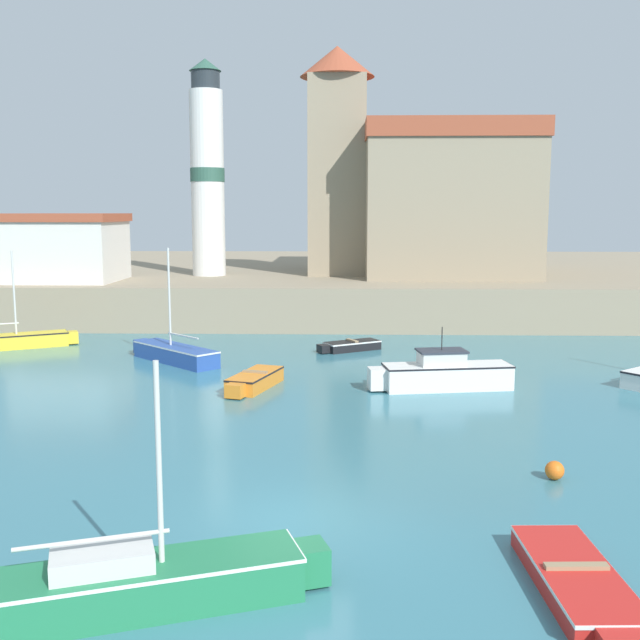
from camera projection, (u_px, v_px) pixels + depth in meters
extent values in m
plane|color=teal|center=(298.00, 521.00, 16.68)|extent=(200.00, 200.00, 0.00)
cube|color=gray|center=(330.00, 280.00, 61.73)|extent=(120.00, 40.00, 2.58)
cube|color=#237A4C|center=(138.00, 587.00, 12.94)|extent=(5.78, 3.09, 0.82)
cube|color=#237A4C|center=(310.00, 562.00, 13.87)|extent=(0.79, 0.87, 0.69)
cube|color=white|center=(137.00, 567.00, 12.89)|extent=(5.84, 3.13, 0.07)
cylinder|color=silver|center=(159.00, 463.00, 12.75)|extent=(0.10, 0.10, 3.57)
cylinder|color=silver|center=(93.00, 540.00, 12.59)|extent=(2.43, 0.91, 0.08)
cube|color=silver|center=(102.00, 560.00, 12.69)|extent=(1.91, 1.42, 0.36)
cube|color=orange|center=(255.00, 380.00, 29.35)|extent=(2.05, 3.35, 0.59)
cube|color=orange|center=(235.00, 391.00, 27.63)|extent=(0.78, 0.70, 0.50)
cube|color=black|center=(255.00, 374.00, 29.32)|extent=(2.07, 3.39, 0.07)
cube|color=#997F5B|center=(255.00, 372.00, 29.31)|extent=(1.02, 0.49, 0.08)
cube|color=black|center=(272.00, 370.00, 30.93)|extent=(0.25, 0.25, 0.36)
cube|color=red|center=(576.00, 579.00, 13.64)|extent=(1.52, 3.83, 0.41)
cube|color=white|center=(576.00, 570.00, 13.62)|extent=(1.53, 3.87, 0.07)
cube|color=#997F5B|center=(576.00, 566.00, 13.61)|extent=(1.17, 0.25, 0.08)
cube|color=#284C9E|center=(176.00, 354.00, 34.29)|extent=(4.58, 4.48, 0.76)
cube|color=#284C9E|center=(143.00, 346.00, 36.31)|extent=(0.89, 0.89, 0.65)
cube|color=white|center=(175.00, 347.00, 34.24)|extent=(4.62, 4.53, 0.07)
cylinder|color=silver|center=(169.00, 297.00, 34.19)|extent=(0.10, 0.10, 4.47)
cylinder|color=silver|center=(183.00, 336.00, 33.70)|extent=(1.72, 1.67, 0.08)
cube|color=black|center=(352.00, 346.00, 37.27)|extent=(2.94, 2.34, 0.46)
cube|color=black|center=(324.00, 349.00, 36.48)|extent=(0.71, 0.75, 0.39)
cube|color=white|center=(352.00, 342.00, 37.24)|extent=(2.97, 2.36, 0.07)
cube|color=#997F5B|center=(352.00, 340.00, 37.23)|extent=(0.63, 0.88, 0.08)
cube|color=white|center=(447.00, 377.00, 29.15)|extent=(5.08, 2.19, 0.96)
cube|color=white|center=(377.00, 379.00, 28.81)|extent=(0.76, 0.88, 0.82)
cube|color=black|center=(447.00, 365.00, 29.09)|extent=(5.13, 2.21, 0.07)
cube|color=silver|center=(441.00, 358.00, 29.02)|extent=(1.87, 1.34, 0.51)
cube|color=#2D333D|center=(442.00, 351.00, 28.98)|extent=(2.02, 1.43, 0.08)
cylinder|color=black|center=(442.00, 338.00, 28.90)|extent=(0.04, 0.04, 0.90)
cube|color=yellow|center=(8.00, 342.00, 37.65)|extent=(5.61, 3.72, 0.73)
cube|color=yellow|center=(72.00, 337.00, 39.01)|extent=(0.78, 0.83, 0.62)
cube|color=black|center=(7.00, 335.00, 37.60)|extent=(5.67, 3.76, 0.07)
cylinder|color=silver|center=(14.00, 293.00, 37.48)|extent=(0.10, 0.10, 4.21)
sphere|color=orange|center=(555.00, 470.00, 19.26)|extent=(0.49, 0.49, 0.49)
cube|color=gray|center=(441.00, 210.00, 52.85)|extent=(10.94, 15.23, 8.76)
cube|color=#9E472D|center=(443.00, 138.00, 52.14)|extent=(11.16, 15.53, 1.20)
cube|color=gray|center=(337.00, 178.00, 50.49)|extent=(3.82, 3.82, 13.11)
cone|color=#9E472D|center=(337.00, 61.00, 49.41)|extent=(4.96, 4.96, 2.00)
cylinder|color=silver|center=(208.00, 184.00, 49.83)|extent=(2.21, 2.21, 12.17)
cylinder|color=#2D5647|center=(207.00, 175.00, 49.74)|extent=(2.27, 2.27, 0.90)
cylinder|color=#262D33|center=(205.00, 81.00, 48.87)|extent=(1.88, 1.88, 1.20)
cone|color=#2D5647|center=(205.00, 65.00, 48.73)|extent=(2.10, 2.10, 0.80)
cube|color=silver|center=(68.00, 251.00, 46.35)|extent=(6.13, 5.86, 3.67)
cube|color=#9E472D|center=(67.00, 217.00, 46.05)|extent=(6.44, 6.15, 0.50)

